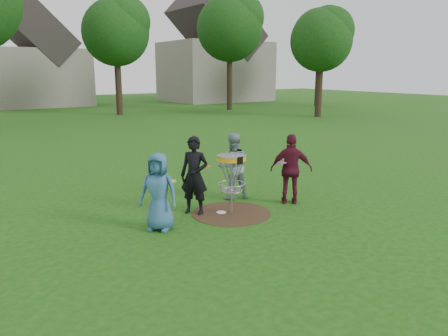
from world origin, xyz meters
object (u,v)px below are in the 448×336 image
disc_golf_basket (231,170)px  player_blue (159,192)px  player_maroon (291,169)px  player_black (194,176)px  player_grey (232,166)px

disc_golf_basket → player_blue: bearing=-179.3°
player_blue → player_maroon: bearing=44.3°
player_black → disc_golf_basket: (0.68, -0.47, 0.14)m
player_blue → disc_golf_basket: size_ratio=1.15×
player_black → player_maroon: size_ratio=1.04×
player_blue → player_black: 1.22m
player_black → player_grey: bearing=70.6°
player_blue → player_grey: size_ratio=0.95×
player_black → disc_golf_basket: bearing=16.3°
player_maroon → disc_golf_basket: (-1.64, 0.16, 0.17)m
player_blue → disc_golf_basket: 1.81m
player_blue → player_maroon: (3.43, -0.13, 0.05)m
player_maroon → disc_golf_basket: 1.65m
player_maroon → player_blue: bearing=36.6°
disc_golf_basket → player_maroon: bearing=-5.5°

